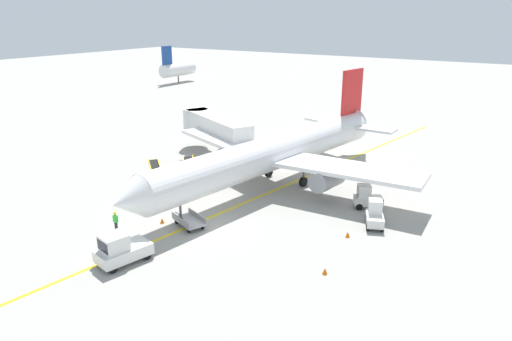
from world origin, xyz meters
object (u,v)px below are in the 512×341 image
object	(u,v)px
ground_crew_marshaller	(116,221)
safety_cone_wingtip_left	(348,234)
belt_loader_forward_hold	(159,185)
safety_cone_nose_right	(325,271)
safety_cone_nose_left	(162,221)
belt_loader_aft_hold	(189,181)
jet_bridge	(212,126)
pushback_tug	(120,250)
baggage_tug_by_cargo_door	(375,215)
airliner	(277,152)
baggage_cart_loaded	(189,221)
baggage_tug_near_wing	(367,198)

from	to	relation	value
ground_crew_marshaller	safety_cone_wingtip_left	world-z (taller)	ground_crew_marshaller
belt_loader_forward_hold	safety_cone_nose_right	world-z (taller)	belt_loader_forward_hold
safety_cone_nose_left	safety_cone_nose_right	xyz separation A→B (m)	(14.35, -0.02, 0.00)
belt_loader_aft_hold	ground_crew_marshaller	xyz separation A→B (m)	(1.38, -10.25, 0.13)
jet_bridge	safety_cone_wingtip_left	distance (m)	25.16
pushback_tug	baggage_tug_by_cargo_door	distance (m)	19.43
jet_bridge	safety_cone_nose_right	distance (m)	28.96
airliner	belt_loader_aft_hold	world-z (taller)	airliner
belt_loader_forward_hold	safety_cone_wingtip_left	bearing A→B (deg)	3.02
baggage_cart_loaded	safety_cone_nose_left	bearing A→B (deg)	-162.12
belt_loader_forward_hold	airliner	bearing A→B (deg)	43.60
safety_cone_nose_right	baggage_tug_by_cargo_door	bearing A→B (deg)	88.91
belt_loader_aft_hold	safety_cone_nose_right	xyz separation A→B (m)	(17.55, -7.15, -0.56)
jet_bridge	baggage_tug_near_wing	bearing A→B (deg)	-14.69
ground_crew_marshaller	safety_cone_nose_right	xyz separation A→B (m)	(16.17, 3.10, -0.69)
pushback_tug	safety_cone_nose_right	distance (m)	13.69
airliner	belt_loader_forward_hold	world-z (taller)	airliner
airliner	baggage_tug_by_cargo_door	size ratio (longest dim) A/B	12.97
baggage_tug_by_cargo_door	safety_cone_wingtip_left	bearing A→B (deg)	-107.79
baggage_tug_by_cargo_door	belt_loader_aft_hold	distance (m)	17.80
belt_loader_forward_hold	baggage_cart_loaded	bearing A→B (deg)	-29.66
airliner	safety_cone_nose_right	world-z (taller)	airliner
baggage_tug_by_cargo_door	pushback_tug	bearing A→B (deg)	-129.57
pushback_tug	baggage_tug_by_cargo_door	size ratio (longest dim) A/B	1.44
belt_loader_forward_hold	belt_loader_aft_hold	xyz separation A→B (m)	(1.74, 2.34, 0.00)
baggage_tug_near_wing	safety_cone_wingtip_left	bearing A→B (deg)	-82.16
baggage_tug_by_cargo_door	baggage_cart_loaded	xyz separation A→B (m)	(-12.30, -8.09, -0.46)
pushback_tug	ground_crew_marshaller	xyz separation A→B (m)	(-3.96, 3.05, -0.08)
baggage_tug_by_cargo_door	safety_cone_nose_left	bearing A→B (deg)	-148.76
belt_loader_forward_hold	ground_crew_marshaller	distance (m)	8.50
jet_bridge	belt_loader_forward_hold	size ratio (longest dim) A/B	2.68
baggage_tug_near_wing	ground_crew_marshaller	xyz separation A→B (m)	(-14.50, -15.09, -0.02)
jet_bridge	safety_cone_nose_right	bearing A→B (deg)	-37.55
pushback_tug	airliner	bearing A→B (deg)	86.61
airliner	pushback_tug	bearing A→B (deg)	-93.39
safety_cone_nose_left	safety_cone_nose_right	distance (m)	14.35
airliner	belt_loader_aft_hold	xyz separation A→B (m)	(-6.45, -5.45, -2.64)
belt_loader_aft_hold	baggage_tug_near_wing	bearing A→B (deg)	16.93
baggage_tug_by_cargo_door	safety_cone_nose_right	bearing A→B (deg)	-91.09
ground_crew_marshaller	safety_cone_wingtip_left	size ratio (longest dim) A/B	3.86
safety_cone_nose_left	baggage_tug_near_wing	bearing A→B (deg)	43.31
belt_loader_forward_hold	ground_crew_marshaller	world-z (taller)	belt_loader_forward_hold
belt_loader_aft_hold	safety_cone_wingtip_left	xyz separation A→B (m)	(16.74, -1.37, -0.56)
airliner	jet_bridge	bearing A→B (deg)	157.18
airliner	baggage_tug_by_cargo_door	xyz separation A→B (m)	(11.27, -3.77, -2.49)
jet_bridge	safety_cone_wingtip_left	xyz separation A→B (m)	(22.00, -11.75, -3.32)
baggage_cart_loaded	safety_cone_wingtip_left	bearing A→B (deg)	24.02
belt_loader_aft_hold	ground_crew_marshaller	distance (m)	10.34
airliner	baggage_tug_by_cargo_door	bearing A→B (deg)	-18.52
pushback_tug	safety_cone_nose_right	bearing A→B (deg)	26.72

